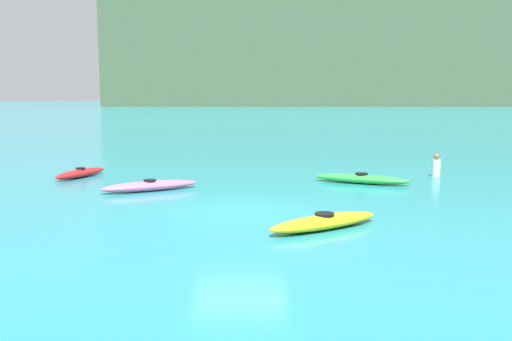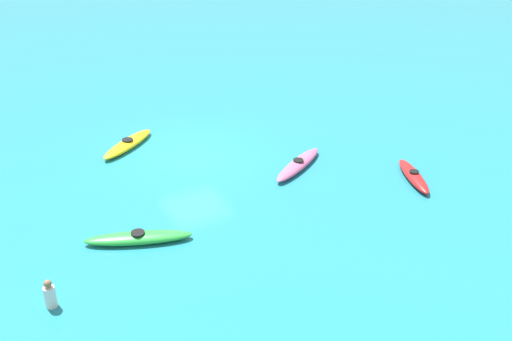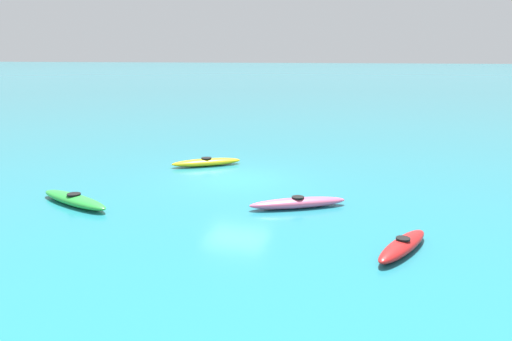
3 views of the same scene
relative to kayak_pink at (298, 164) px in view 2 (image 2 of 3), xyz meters
name	(u,v)px [view 2 (image 2 of 3)]	position (x,y,z in m)	size (l,w,h in m)	color
ground_plane	(193,155)	(3.06, -3.05, -0.16)	(600.00, 600.00, 0.00)	teal
kayak_pink	(298,164)	(0.00, 0.00, 0.00)	(3.10, 2.09, 0.37)	pink
kayak_yellow	(128,144)	(5.12, -5.05, 0.00)	(2.95, 2.33, 0.37)	yellow
kayak_green	(138,238)	(7.13, 1.66, 0.00)	(3.39, 1.95, 0.37)	green
kayak_red	(414,176)	(-3.23, 2.93, 0.00)	(1.49, 2.70, 0.37)	red
person_near_shore	(50,295)	(10.26, 3.38, 0.22)	(0.33, 0.33, 0.88)	silver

